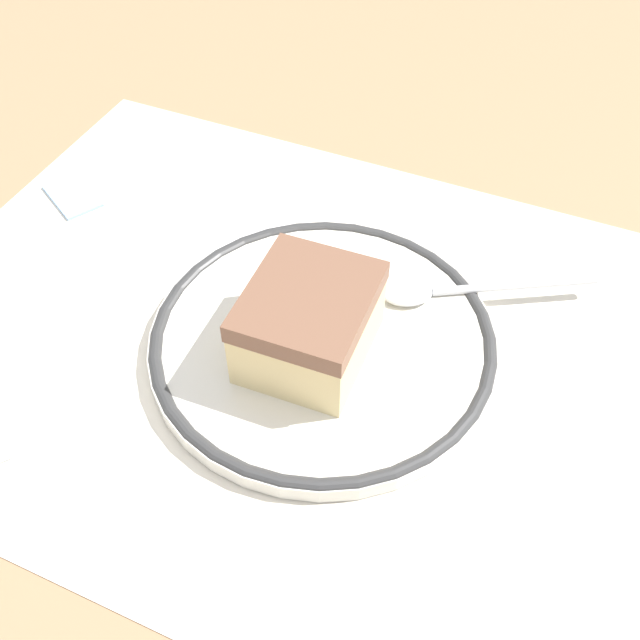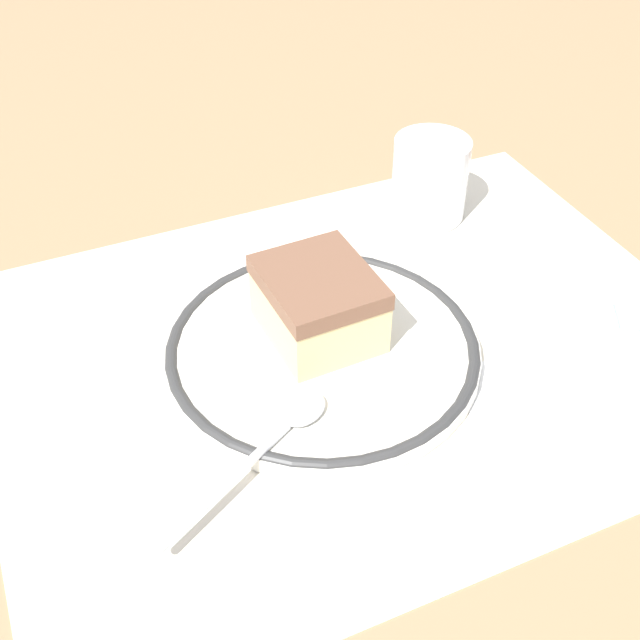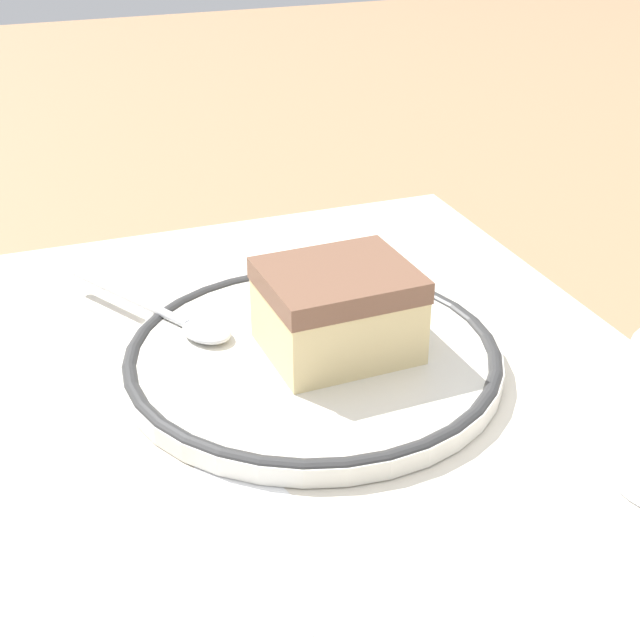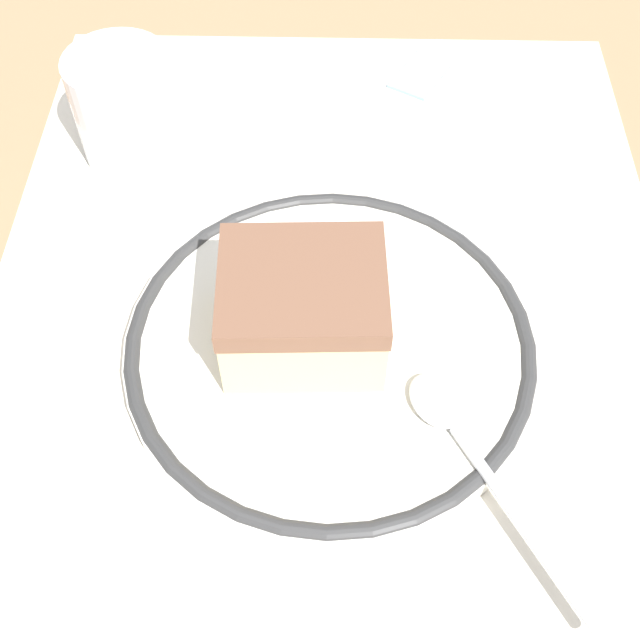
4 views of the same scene
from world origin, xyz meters
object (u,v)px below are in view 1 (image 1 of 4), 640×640
Objects in this scene: spoon at (447,290)px; sugar_packet at (72,193)px; cake_slice at (309,323)px; napkin at (218,201)px; plate at (320,345)px.

spoon is 2.71× the size of sugar_packet.
cake_slice reaches higher than sugar_packet.
sugar_packet is at bearing 20.32° from napkin.
napkin is at bearing -38.62° from plate.
cake_slice is at bearing 72.89° from plate.
plate is 0.17m from napkin.
plate is 1.83× the size of napkin.
sugar_packet is (0.24, -0.07, -0.00)m from plate.
napkin is (0.13, -0.11, -0.01)m from plate.
cake_slice reaches higher than spoon.
spoon is at bearing -128.11° from cake_slice.
plate reaches higher than napkin.
sugar_packet is (0.30, 0.01, -0.01)m from spoon.
plate is 0.09m from spoon.
spoon is 0.20m from napkin.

